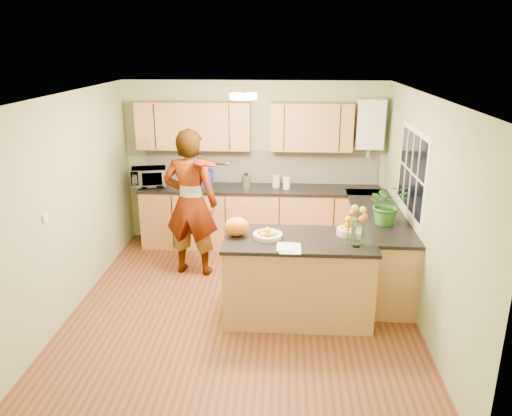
{
  "coord_description": "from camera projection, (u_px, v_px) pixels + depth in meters",
  "views": [
    {
      "loc": [
        0.48,
        -5.31,
        3.01
      ],
      "look_at": [
        0.13,
        0.5,
        1.09
      ],
      "focal_mm": 35.0,
      "sensor_mm": 36.0,
      "label": 1
    }
  ],
  "objects": [
    {
      "name": "floor",
      "position": [
        243.0,
        307.0,
        6.0
      ],
      "size": [
        4.5,
        4.5,
        0.0
      ],
      "primitive_type": "plane",
      "color": "#5B2E1A",
      "rests_on": "ground"
    },
    {
      "name": "ceiling",
      "position": [
        241.0,
        95.0,
        5.22
      ],
      "size": [
        4.0,
        4.5,
        0.02
      ],
      "primitive_type": "cube",
      "color": "white",
      "rests_on": "wall_back"
    },
    {
      "name": "wall_back",
      "position": [
        255.0,
        163.0,
        7.74
      ],
      "size": [
        4.0,
        0.02,
        2.5
      ],
      "primitive_type": "cube",
      "color": "#99AA7A",
      "rests_on": "floor"
    },
    {
      "name": "wall_front",
      "position": [
        214.0,
        309.0,
        3.48
      ],
      "size": [
        4.0,
        0.02,
        2.5
      ],
      "primitive_type": "cube",
      "color": "#99AA7A",
      "rests_on": "floor"
    },
    {
      "name": "wall_left",
      "position": [
        69.0,
        205.0,
        5.73
      ],
      "size": [
        0.02,
        4.5,
        2.5
      ],
      "primitive_type": "cube",
      "color": "#99AA7A",
      "rests_on": "floor"
    },
    {
      "name": "wall_right",
      "position": [
        422.0,
        212.0,
        5.5
      ],
      "size": [
        0.02,
        4.5,
        2.5
      ],
      "primitive_type": "cube",
      "color": "#99AA7A",
      "rests_on": "floor"
    },
    {
      "name": "back_counter",
      "position": [
        260.0,
        217.0,
        7.7
      ],
      "size": [
        3.64,
        0.62,
        0.94
      ],
      "color": "#B17D46",
      "rests_on": "floor"
    },
    {
      "name": "right_counter",
      "position": [
        377.0,
        247.0,
        6.56
      ],
      "size": [
        0.62,
        2.24,
        0.94
      ],
      "color": "#B17D46",
      "rests_on": "floor"
    },
    {
      "name": "splashback",
      "position": [
        261.0,
        166.0,
        7.74
      ],
      "size": [
        3.6,
        0.02,
        0.52
      ],
      "primitive_type": "cube",
      "color": "#EFE8CF",
      "rests_on": "back_counter"
    },
    {
      "name": "upper_cabinets",
      "position": [
        242.0,
        126.0,
        7.41
      ],
      "size": [
        3.2,
        0.34,
        0.7
      ],
      "color": "#B17D46",
      "rests_on": "wall_back"
    },
    {
      "name": "boiler",
      "position": [
        370.0,
        124.0,
        7.29
      ],
      "size": [
        0.4,
        0.3,
        0.86
      ],
      "color": "white",
      "rests_on": "wall_back"
    },
    {
      "name": "window_right",
      "position": [
        412.0,
        172.0,
        5.97
      ],
      "size": [
        0.01,
        1.3,
        1.05
      ],
      "color": "white",
      "rests_on": "wall_right"
    },
    {
      "name": "light_switch",
      "position": [
        45.0,
        218.0,
        5.14
      ],
      "size": [
        0.02,
        0.09,
        0.09
      ],
      "primitive_type": "cube",
      "color": "white",
      "rests_on": "wall_left"
    },
    {
      "name": "ceiling_lamp",
      "position": [
        243.0,
        96.0,
        5.52
      ],
      "size": [
        0.3,
        0.3,
        0.07
      ],
      "color": "#FFEABF",
      "rests_on": "ceiling"
    },
    {
      "name": "peninsula_island",
      "position": [
        298.0,
        277.0,
        5.68
      ],
      "size": [
        1.68,
        0.86,
        0.96
      ],
      "color": "#B17D46",
      "rests_on": "floor"
    },
    {
      "name": "fruit_dish",
      "position": [
        268.0,
        234.0,
        5.53
      ],
      "size": [
        0.33,
        0.33,
        0.11
      ],
      "color": "beige",
      "rests_on": "peninsula_island"
    },
    {
      "name": "orange_bowl",
      "position": [
        348.0,
        229.0,
        5.62
      ],
      "size": [
        0.25,
        0.25,
        0.15
      ],
      "color": "beige",
      "rests_on": "peninsula_island"
    },
    {
      "name": "flower_vase",
      "position": [
        358.0,
        215.0,
        5.21
      ],
      "size": [
        0.28,
        0.28,
        0.52
      ],
      "rotation": [
        0.0,
        0.0,
        -0.39
      ],
      "color": "silver",
      "rests_on": "peninsula_island"
    },
    {
      "name": "orange_bag",
      "position": [
        237.0,
        227.0,
        5.58
      ],
      "size": [
        0.34,
        0.31,
        0.21
      ],
      "primitive_type": "ellipsoid",
      "rotation": [
        0.0,
        0.0,
        0.31
      ],
      "color": "orange",
      "rests_on": "peninsula_island"
    },
    {
      "name": "papers",
      "position": [
        290.0,
        248.0,
        5.25
      ],
      "size": [
        0.22,
        0.31,
        0.01
      ],
      "primitive_type": "cube",
      "color": "white",
      "rests_on": "peninsula_island"
    },
    {
      "name": "violinist",
      "position": [
        191.0,
        203.0,
        6.62
      ],
      "size": [
        0.79,
        0.58,
        2.0
      ],
      "primitive_type": "imported",
      "rotation": [
        0.0,
        0.0,
        3.0
      ],
      "color": "tan",
      "rests_on": "floor"
    },
    {
      "name": "violin",
      "position": [
        202.0,
        163.0,
        6.21
      ],
      "size": [
        0.62,
        0.54,
        0.16
      ],
      "primitive_type": null,
      "rotation": [
        0.17,
        0.0,
        -0.61
      ],
      "color": "#4B0A04",
      "rests_on": "violinist"
    },
    {
      "name": "microwave",
      "position": [
        149.0,
        177.0,
        7.59
      ],
      "size": [
        0.58,
        0.45,
        0.28
      ],
      "primitive_type": "imported",
      "rotation": [
        0.0,
        0.0,
        0.23
      ],
      "color": "white",
      "rests_on": "back_counter"
    },
    {
      "name": "blue_box",
      "position": [
        202.0,
        178.0,
        7.56
      ],
      "size": [
        0.34,
        0.27,
        0.26
      ],
      "primitive_type": "cube",
      "rotation": [
        0.0,
        0.0,
        0.1
      ],
      "color": "navy",
      "rests_on": "back_counter"
    },
    {
      "name": "kettle",
      "position": [
        246.0,
        181.0,
        7.5
      ],
      "size": [
        0.14,
        0.14,
        0.27
      ],
      "rotation": [
        0.0,
        0.0,
        -0.28
      ],
      "color": "silver",
      "rests_on": "back_counter"
    },
    {
      "name": "jar_cream",
      "position": [
        276.0,
        181.0,
        7.56
      ],
      "size": [
        0.15,
        0.15,
        0.18
      ],
      "primitive_type": "cylinder",
      "rotation": [
        0.0,
        0.0,
        -0.29
      ],
      "color": "beige",
      "rests_on": "back_counter"
    },
    {
      "name": "jar_white",
      "position": [
        287.0,
        183.0,
        7.47
      ],
      "size": [
        0.13,
        0.13,
        0.17
      ],
      "primitive_type": "cylinder",
      "rotation": [
        0.0,
        0.0,
        0.18
      ],
      "color": "white",
      "rests_on": "back_counter"
    },
    {
      "name": "potted_plant",
      "position": [
        387.0,
        204.0,
        5.94
      ],
      "size": [
        0.55,
        0.5,
        0.51
      ],
      "primitive_type": "imported",
      "rotation": [
        0.0,
        0.0,
        0.26
      ],
      "color": "#2C6822",
      "rests_on": "right_counter"
    }
  ]
}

